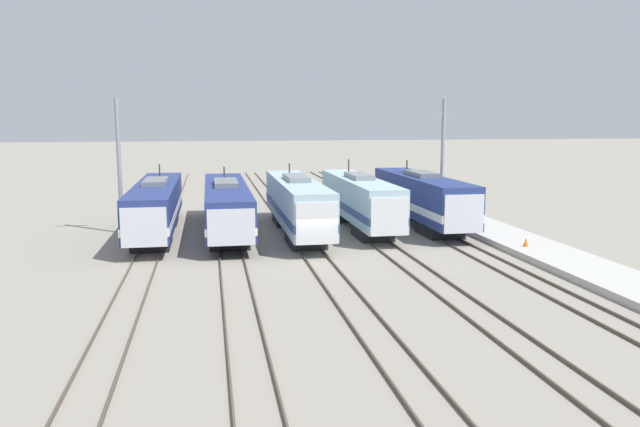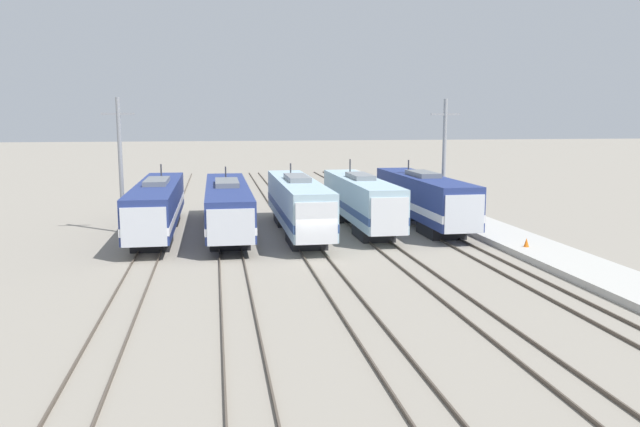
% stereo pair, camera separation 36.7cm
% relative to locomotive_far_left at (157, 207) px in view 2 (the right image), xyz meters
% --- Properties ---
extents(ground_plane, '(400.00, 400.00, 0.00)m').
position_rel_locomotive_far_left_xyz_m(ground_plane, '(10.18, -9.37, -2.11)').
color(ground_plane, gray).
extents(rail_pair_far_left, '(1.50, 120.00, 0.15)m').
position_rel_locomotive_far_left_xyz_m(rail_pair_far_left, '(0.00, -9.37, -2.03)').
color(rail_pair_far_left, '#4C4238').
rests_on(rail_pair_far_left, ground_plane).
extents(rail_pair_center_left, '(1.51, 120.00, 0.15)m').
position_rel_locomotive_far_left_xyz_m(rail_pair_center_left, '(5.09, -9.37, -2.03)').
color(rail_pair_center_left, '#4C4238').
rests_on(rail_pair_center_left, ground_plane).
extents(rail_pair_center, '(1.51, 120.00, 0.15)m').
position_rel_locomotive_far_left_xyz_m(rail_pair_center, '(10.18, -9.37, -2.03)').
color(rail_pair_center, '#4C4238').
rests_on(rail_pair_center, ground_plane).
extents(rail_pair_center_right, '(1.51, 120.00, 0.15)m').
position_rel_locomotive_far_left_xyz_m(rail_pair_center_right, '(15.28, -9.37, -2.03)').
color(rail_pair_center_right, '#4C4238').
rests_on(rail_pair_center_right, ground_plane).
extents(rail_pair_far_right, '(1.50, 120.00, 0.15)m').
position_rel_locomotive_far_left_xyz_m(rail_pair_far_right, '(20.37, -9.37, -2.03)').
color(rail_pair_far_right, '#4C4238').
rests_on(rail_pair_far_right, ground_plane).
extents(locomotive_far_left, '(2.93, 19.01, 4.87)m').
position_rel_locomotive_far_left_xyz_m(locomotive_far_left, '(0.00, 0.00, 0.00)').
color(locomotive_far_left, black).
rests_on(locomotive_far_left, ground_plane).
extents(locomotive_center_left, '(3.14, 19.91, 4.60)m').
position_rel_locomotive_far_left_xyz_m(locomotive_center_left, '(5.09, 0.03, -0.09)').
color(locomotive_center_left, black).
rests_on(locomotive_center_left, ground_plane).
extents(locomotive_center, '(2.83, 17.86, 4.95)m').
position_rel_locomotive_far_left_xyz_m(locomotive_center, '(10.18, -1.55, 0.12)').
color(locomotive_center, '#232326').
rests_on(locomotive_center, ground_plane).
extents(locomotive_center_right, '(2.77, 16.80, 5.14)m').
position_rel_locomotive_far_left_xyz_m(locomotive_center_right, '(15.28, -0.22, 0.08)').
color(locomotive_center_right, '#232326').
rests_on(locomotive_center_right, ground_plane).
extents(locomotive_far_right, '(3.01, 17.06, 5.01)m').
position_rel_locomotive_far_left_xyz_m(locomotive_far_right, '(20.37, -0.03, 0.12)').
color(locomotive_far_right, black).
rests_on(locomotive_far_right, ground_plane).
extents(catenary_tower_left, '(2.38, 0.31, 10.00)m').
position_rel_locomotive_far_left_xyz_m(catenary_tower_left, '(-2.63, 1.47, 3.12)').
color(catenary_tower_left, gray).
rests_on(catenary_tower_left, ground_plane).
extents(catenary_tower_right, '(2.38, 0.31, 10.00)m').
position_rel_locomotive_far_left_xyz_m(catenary_tower_right, '(22.44, 1.47, 3.12)').
color(catenary_tower_right, gray).
rests_on(catenary_tower_right, ground_plane).
extents(platform, '(4.00, 120.00, 0.40)m').
position_rel_locomotive_far_left_xyz_m(platform, '(24.45, -9.37, -1.91)').
color(platform, '#B7B5AD').
rests_on(platform, ground_plane).
extents(traffic_cone, '(0.35, 0.35, 0.56)m').
position_rel_locomotive_far_left_xyz_m(traffic_cone, '(23.65, -10.26, -1.43)').
color(traffic_cone, orange).
rests_on(traffic_cone, platform).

